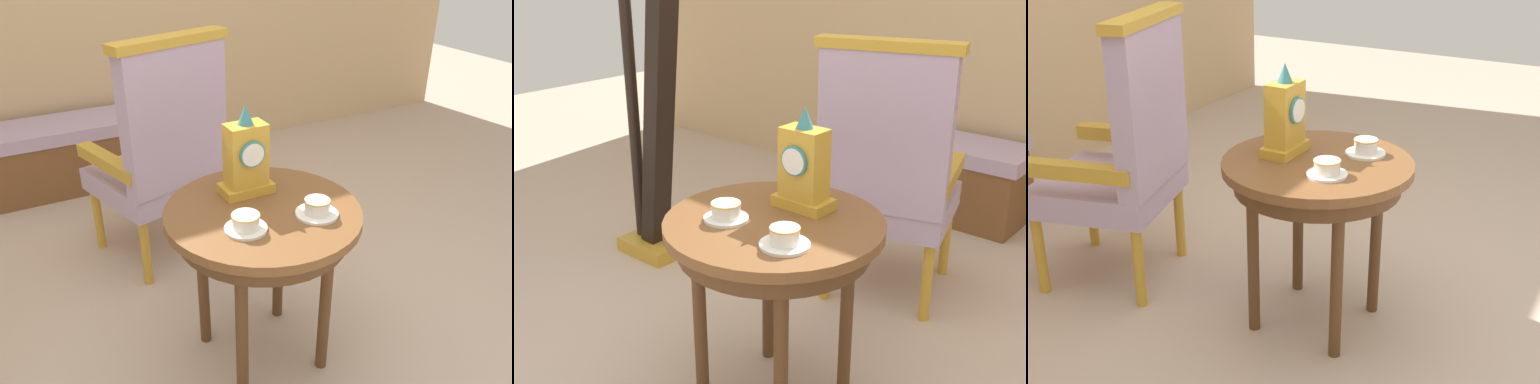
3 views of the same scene
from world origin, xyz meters
The scene contains 7 objects.
ground_plane centered at (0.00, 0.00, 0.00)m, with size 10.00×10.00×0.00m, color #BCA38E.
side_table centered at (0.05, 0.06, 0.59)m, with size 0.69×0.69×0.67m.
teacup_left centered at (-0.07, -0.04, 0.69)m, with size 0.14×0.14×0.06m.
teacup_right centered at (0.19, -0.07, 0.69)m, with size 0.15×0.15×0.06m.
mantel_clock centered at (0.05, 0.19, 0.80)m, with size 0.19×0.11×0.34m.
armchair centered at (-0.04, 0.89, 0.59)m, with size 0.67×0.66×1.14m.
window_bench centered at (-0.33, 1.95, 0.22)m, with size 1.06×0.40×0.44m.
Camera 1 is at (-0.71, -1.33, 1.57)m, focal length 36.65 mm.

